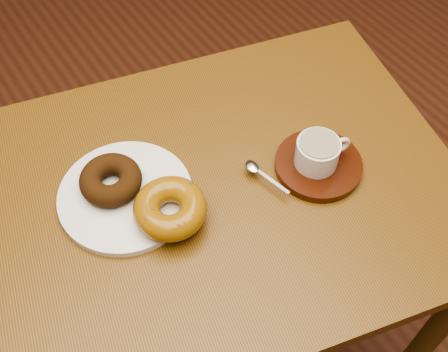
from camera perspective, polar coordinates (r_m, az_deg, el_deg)
ground at (r=1.76m, az=-4.41°, el=-17.39°), size 6.00×6.00×0.00m
cafe_table at (r=1.13m, az=-0.85°, el=-5.06°), size 1.03×0.86×0.84m
donut_plate at (r=1.01m, az=-9.97°, el=-2.00°), size 0.25×0.25×0.01m
donut_cinnamon at (r=1.00m, az=-11.44°, el=-0.39°), size 0.12×0.12×0.04m
donut_caramel at (r=0.95m, az=-5.50°, el=-3.29°), size 0.17×0.17×0.05m
saucer at (r=1.05m, az=9.55°, el=1.11°), size 0.22×0.22×0.02m
coffee_cup at (r=1.02m, az=9.54°, el=2.40°), size 0.10×0.08×0.06m
teaspoon at (r=1.01m, az=3.29°, el=0.69°), size 0.03×0.10×0.01m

